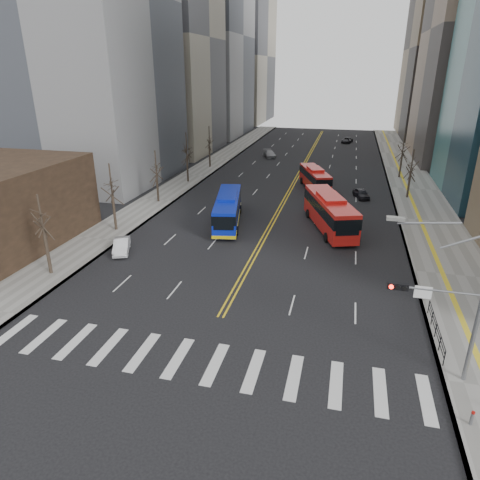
% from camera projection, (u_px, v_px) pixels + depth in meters
% --- Properties ---
extents(ground, '(220.00, 220.00, 0.00)m').
position_uv_depth(ground, '(196.00, 361.00, 25.79)').
color(ground, black).
extents(sidewalk_right, '(7.00, 130.00, 0.15)m').
position_uv_depth(sidewalk_right, '(414.00, 189.00, 62.24)').
color(sidewalk_right, gray).
rests_on(sidewalk_right, ground).
extents(sidewalk_left, '(5.00, 130.00, 0.15)m').
position_uv_depth(sidewalk_left, '(194.00, 176.00, 70.00)').
color(sidewalk_left, gray).
rests_on(sidewalk_left, ground).
extents(crosswalk, '(26.70, 4.00, 0.01)m').
position_uv_depth(crosswalk, '(196.00, 361.00, 25.79)').
color(crosswalk, silver).
rests_on(crosswalk, ground).
extents(centerline, '(0.55, 100.00, 0.01)m').
position_uv_depth(centerline, '(302.00, 169.00, 75.25)').
color(centerline, gold).
rests_on(centerline, ground).
extents(office_towers, '(83.00, 134.00, 58.00)m').
position_uv_depth(office_towers, '(318.00, 24.00, 78.44)').
color(office_towers, gray).
rests_on(office_towers, ground).
extents(signal_mast, '(5.37, 0.37, 9.39)m').
position_uv_depth(signal_mast, '(451.00, 303.00, 22.63)').
color(signal_mast, gray).
rests_on(signal_mast, ground).
extents(pedestrian_railing, '(0.06, 6.06, 1.02)m').
position_uv_depth(pedestrian_railing, '(436.00, 328.00, 27.62)').
color(pedestrian_railing, black).
rests_on(pedestrian_railing, sidewalk_right).
extents(street_trees, '(35.20, 47.20, 7.60)m').
position_uv_depth(street_trees, '(232.00, 162.00, 56.68)').
color(street_trees, '#31281E').
rests_on(street_trees, ground).
extents(blue_bus, '(4.77, 11.88, 3.39)m').
position_uv_depth(blue_bus, '(228.00, 208.00, 48.03)').
color(blue_bus, '#0C21B5').
rests_on(blue_bus, ground).
extents(red_bus_near, '(6.62, 12.19, 3.77)m').
position_uv_depth(red_bus_near, '(330.00, 210.00, 46.34)').
color(red_bus_near, red).
rests_on(red_bus_near, ground).
extents(red_bus_far, '(5.48, 10.03, 3.16)m').
position_uv_depth(red_bus_far, '(315.00, 177.00, 61.90)').
color(red_bus_far, red).
rests_on(red_bus_far, ground).
extents(car_white, '(2.80, 4.14, 1.29)m').
position_uv_depth(car_white, '(122.00, 246.00, 40.86)').
color(car_white, silver).
rests_on(car_white, ground).
extents(car_dark_mid, '(2.58, 3.99, 1.26)m').
position_uv_depth(car_dark_mid, '(361.00, 194.00, 57.97)').
color(car_dark_mid, black).
rests_on(car_dark_mid, ground).
extents(car_silver, '(3.59, 5.01, 1.35)m').
position_uv_depth(car_silver, '(269.00, 154.00, 84.73)').
color(car_silver, gray).
rests_on(car_silver, ground).
extents(car_dark_far, '(2.91, 4.76, 1.23)m').
position_uv_depth(car_dark_far, '(347.00, 140.00, 101.24)').
color(car_dark_far, black).
rests_on(car_dark_far, ground).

